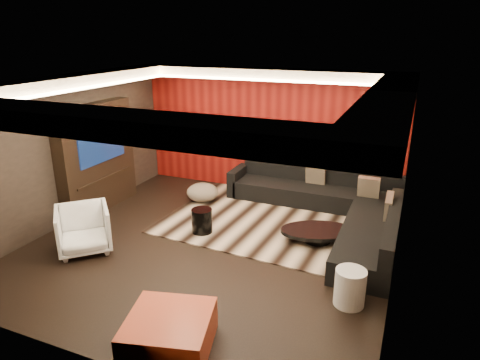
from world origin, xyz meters
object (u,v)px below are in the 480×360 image
at_px(orange_ottoman, 169,333).
at_px(armchair, 83,229).
at_px(sectional_sofa, 332,207).
at_px(drum_stool, 202,221).
at_px(white_side_table, 350,287).
at_px(coffee_table, 317,235).

xyz_separation_m(orange_ottoman, armchair, (-2.59, 1.51, 0.18)).
bearing_deg(sectional_sofa, armchair, -141.80).
distance_m(drum_stool, white_side_table, 3.10).
relative_size(coffee_table, drum_stool, 2.92).
xyz_separation_m(coffee_table, white_side_table, (0.82, -1.66, 0.13)).
distance_m(drum_stool, armchair, 2.05).
bearing_deg(orange_ottoman, armchair, 149.71).
bearing_deg(coffee_table, armchair, -152.93).
distance_m(orange_ottoman, armchair, 3.00).
xyz_separation_m(coffee_table, orange_ottoman, (-0.99, -3.34, 0.08)).
bearing_deg(white_side_table, drum_stool, 157.50).
bearing_deg(coffee_table, orange_ottoman, -106.44).
height_order(drum_stool, orange_ottoman, drum_stool).
height_order(coffee_table, orange_ottoman, orange_ottoman).
distance_m(white_side_table, sectional_sofa, 2.79).
distance_m(coffee_table, drum_stool, 2.10).
distance_m(white_side_table, orange_ottoman, 2.47).
bearing_deg(drum_stool, armchair, -138.41).
bearing_deg(white_side_table, coffee_table, 116.20).
bearing_deg(orange_ottoman, white_side_table, 43.06).
height_order(drum_stool, armchair, armchair).
bearing_deg(armchair, orange_ottoman, -74.31).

